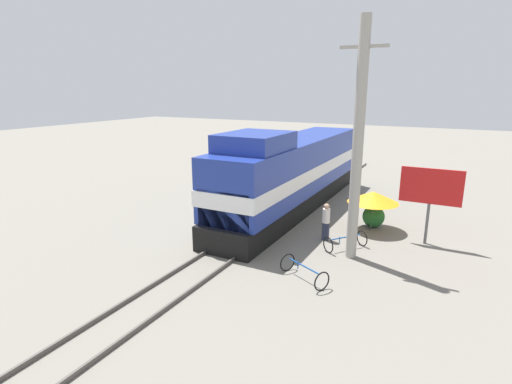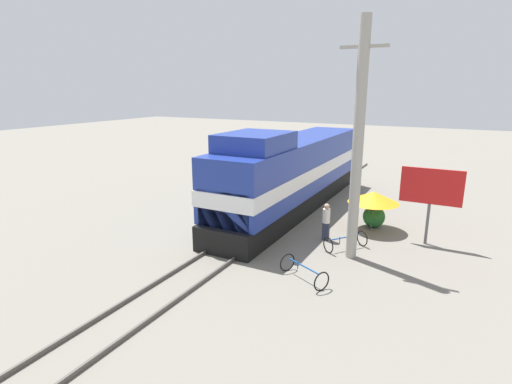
% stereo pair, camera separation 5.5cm
% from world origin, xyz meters
% --- Properties ---
extents(ground_plane, '(120.00, 120.00, 0.00)m').
position_xyz_m(ground_plane, '(0.00, 0.00, 0.00)').
color(ground_plane, slate).
extents(rail_near, '(0.08, 39.05, 0.15)m').
position_xyz_m(rail_near, '(-0.72, 0.00, 0.07)').
color(rail_near, '#4C4742').
rests_on(rail_near, ground_plane).
extents(rail_far, '(0.08, 39.05, 0.15)m').
position_xyz_m(rail_far, '(0.72, 0.00, 0.07)').
color(rail_far, '#4C4742').
rests_on(rail_far, ground_plane).
extents(locomotive, '(2.98, 15.97, 4.85)m').
position_xyz_m(locomotive, '(0.00, 3.29, 2.15)').
color(locomotive, black).
rests_on(locomotive, ground_plane).
extents(utility_pole, '(1.80, 0.43, 9.43)m').
position_xyz_m(utility_pole, '(4.82, -1.65, 4.77)').
color(utility_pole, '#9E998E').
rests_on(utility_pole, ground_plane).
extents(vendor_umbrella, '(2.47, 2.47, 1.95)m').
position_xyz_m(vendor_umbrella, '(4.86, 2.10, 1.67)').
color(vendor_umbrella, '#4C4C4C').
rests_on(vendor_umbrella, ground_plane).
extents(billboard_sign, '(2.59, 0.12, 3.46)m').
position_xyz_m(billboard_sign, '(7.43, 1.36, 2.53)').
color(billboard_sign, '#595959').
rests_on(billboard_sign, ground_plane).
extents(shrub_cluster, '(1.09, 1.09, 1.09)m').
position_xyz_m(shrub_cluster, '(4.87, 2.53, 0.55)').
color(shrub_cluster, '#236028').
rests_on(shrub_cluster, ground_plane).
extents(person_bystander, '(0.34, 0.34, 1.75)m').
position_xyz_m(person_bystander, '(3.29, -0.32, 0.95)').
color(person_bystander, '#2D3347').
rests_on(person_bystander, ground_plane).
extents(bicycle, '(1.69, 1.91, 0.71)m').
position_xyz_m(bicycle, '(4.40, -0.99, 0.36)').
color(bicycle, black).
rests_on(bicycle, ground_plane).
extents(bicycle_spare, '(2.04, 1.53, 0.71)m').
position_xyz_m(bicycle_spare, '(3.85, -4.58, 0.37)').
color(bicycle_spare, black).
rests_on(bicycle_spare, ground_plane).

